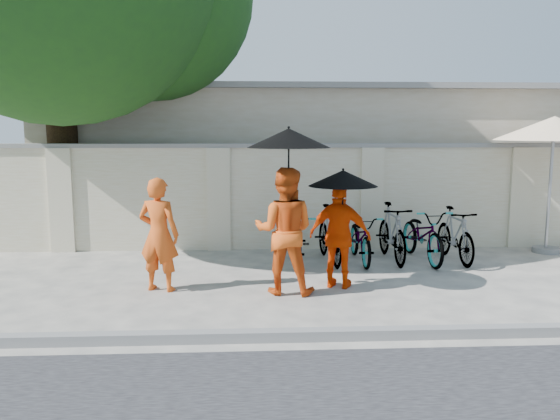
{
  "coord_description": "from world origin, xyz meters",
  "views": [
    {
      "loc": [
        -0.35,
        -7.5,
        2.31
      ],
      "look_at": [
        0.08,
        0.87,
        1.1
      ],
      "focal_mm": 35.0,
      "sensor_mm": 36.0,
      "label": 1
    }
  ],
  "objects_px": {
    "monk_center": "(285,231)",
    "patio_umbrella": "(554,130)",
    "monk_left": "(159,235)",
    "monk_right": "(340,236)"
  },
  "relations": [
    {
      "from": "monk_center",
      "to": "patio_umbrella",
      "type": "xyz_separation_m",
      "value": [
        5.19,
        2.39,
        1.43
      ]
    },
    {
      "from": "monk_left",
      "to": "patio_umbrella",
      "type": "height_order",
      "value": "patio_umbrella"
    },
    {
      "from": "monk_left",
      "to": "monk_center",
      "type": "bearing_deg",
      "value": -170.13
    },
    {
      "from": "monk_right",
      "to": "patio_umbrella",
      "type": "bearing_deg",
      "value": -130.73
    },
    {
      "from": "monk_right",
      "to": "monk_left",
      "type": "bearing_deg",
      "value": 23.17
    },
    {
      "from": "monk_right",
      "to": "patio_umbrella",
      "type": "distance_m",
      "value": 5.11
    },
    {
      "from": "patio_umbrella",
      "to": "monk_center",
      "type": "bearing_deg",
      "value": -155.3
    },
    {
      "from": "monk_left",
      "to": "patio_umbrella",
      "type": "distance_m",
      "value": 7.49
    },
    {
      "from": "monk_left",
      "to": "monk_center",
      "type": "relative_size",
      "value": 0.92
    },
    {
      "from": "monk_left",
      "to": "monk_right",
      "type": "bearing_deg",
      "value": -163.3
    }
  ]
}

